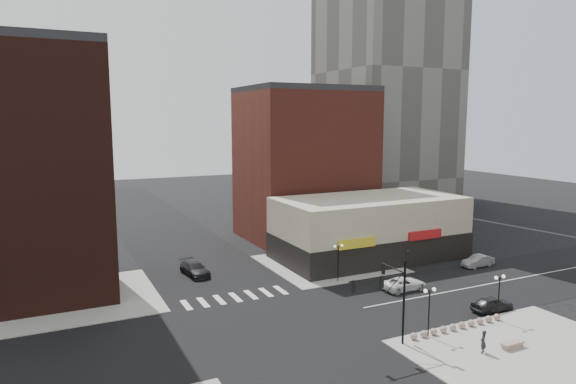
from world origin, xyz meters
TOP-DOWN VIEW (x-y plane):
  - ground at (0.00, 0.00)m, footprint 240.00×240.00m
  - road_ew at (0.00, 0.00)m, footprint 200.00×14.00m
  - road_ns at (0.00, 0.00)m, footprint 14.00×200.00m
  - sidewalk_nw at (-14.50, 14.50)m, footprint 15.00×15.00m
  - sidewalk_ne at (14.50, 14.50)m, footprint 15.00×15.00m
  - sidewalk_se at (16.00, -14.00)m, footprint 18.00×14.00m
  - building_nw at (-19.00, 18.50)m, footprint 16.00×15.00m
  - building_ne_midrise at (19.00, 29.50)m, footprint 18.00×15.00m
  - tower_far at (60.00, 56.00)m, footprint 18.00×18.00m
  - building_ne_row at (21.00, 15.00)m, footprint 24.20×12.20m
  - traffic_signal at (7.24, -7.83)m, footprint 5.59×3.09m
  - street_lamp_se_a at (11.00, -8.00)m, footprint 1.22×0.32m
  - street_lamp_se_b at (19.00, -8.00)m, footprint 1.22×0.32m
  - street_lamp_ne at (12.00, 8.00)m, footprint 1.22×0.32m
  - bollard_row at (14.22, -8.00)m, footprint 10.04×0.59m
  - white_suv at (16.90, 2.54)m, footprint 5.00×2.39m
  - dark_sedan_east at (20.48, -6.00)m, footprint 4.28×1.87m
  - silver_sedan at (30.61, 5.54)m, footprint 4.37×1.62m
  - dark_sedan_north at (-1.78, 17.33)m, footprint 2.81×5.56m
  - pedestrian at (12.74, -12.23)m, footprint 0.79×0.70m
  - stone_bench at (15.52, -12.64)m, footprint 2.06×0.63m

SIDE VIEW (x-z plane):
  - ground at x=0.00m, z-range 0.00..0.00m
  - road_ew at x=0.00m, z-range 0.00..0.02m
  - road_ns at x=0.00m, z-range 0.00..0.02m
  - sidewalk_nw at x=-14.50m, z-range 0.00..0.12m
  - sidewalk_ne at x=14.50m, z-range 0.00..0.12m
  - sidewalk_se at x=16.00m, z-range 0.00..0.12m
  - stone_bench at x=15.52m, z-range 0.14..0.62m
  - bollard_row at x=14.22m, z-range 0.12..0.71m
  - white_suv at x=16.90m, z-range 0.00..1.38m
  - silver_sedan at x=30.61m, z-range 0.00..1.43m
  - dark_sedan_east at x=20.48m, z-range 0.00..1.43m
  - dark_sedan_north at x=-1.78m, z-range 0.00..1.55m
  - pedestrian at x=12.74m, z-range 0.12..1.94m
  - street_lamp_se_a at x=11.00m, z-range 1.21..5.37m
  - street_lamp_se_b at x=19.00m, z-range 1.21..5.37m
  - street_lamp_ne at x=12.00m, z-range 1.21..5.37m
  - building_ne_row at x=21.00m, z-range -0.70..7.30m
  - traffic_signal at x=7.24m, z-range 1.07..8.85m
  - building_ne_midrise at x=19.00m, z-range 0.00..22.00m
  - building_nw at x=-19.00m, z-range 0.00..25.00m
  - tower_far at x=60.00m, z-range 0.00..82.00m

